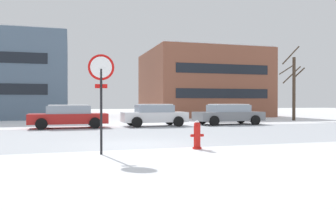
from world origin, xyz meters
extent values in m
plane|color=white|center=(0.00, 0.00, 0.00)|extent=(120.00, 120.00, 0.00)
cube|color=#B7BCC4|center=(0.00, 3.71, 0.00)|extent=(80.00, 9.43, 0.00)
cylinder|color=black|center=(-1.51, -1.75, 1.25)|extent=(0.07, 0.08, 2.50)
cylinder|color=red|center=(-1.51, -1.75, 2.55)|extent=(0.76, 0.11, 0.76)
cylinder|color=white|center=(-1.51, -1.76, 2.55)|extent=(0.62, 0.10, 0.62)
cube|color=red|center=(-1.51, -1.75, 2.00)|extent=(0.36, 0.07, 0.12)
cylinder|color=white|center=(-1.51, -1.74, 2.60)|extent=(0.42, 0.08, 0.42)
cylinder|color=red|center=(1.60, -1.46, 0.03)|extent=(0.30, 0.30, 0.06)
cylinder|color=red|center=(1.60, -1.46, 0.41)|extent=(0.22, 0.22, 0.70)
sphere|color=red|center=(1.60, -1.46, 0.80)|extent=(0.21, 0.21, 0.21)
cylinder|color=red|center=(1.44, -1.46, 0.44)|extent=(0.12, 0.09, 0.09)
cylinder|color=red|center=(1.76, -1.46, 0.44)|extent=(0.12, 0.09, 0.09)
sphere|color=white|center=(1.60, -1.46, 0.85)|extent=(0.15, 0.15, 0.15)
cube|color=red|center=(-2.44, 8.91, 0.56)|extent=(4.46, 1.82, 0.58)
cube|color=#8C99A8|center=(-2.44, 8.91, 1.07)|extent=(2.46, 1.64, 0.45)
cube|color=white|center=(-2.44, 8.91, 1.33)|extent=(2.24, 1.52, 0.06)
cylinder|color=black|center=(-1.02, 9.82, 0.32)|extent=(0.64, 0.23, 0.64)
cylinder|color=black|center=(-0.99, 8.04, 0.32)|extent=(0.64, 0.23, 0.64)
cylinder|color=black|center=(-3.90, 9.78, 0.32)|extent=(0.64, 0.23, 0.64)
cylinder|color=black|center=(-3.87, 7.99, 0.32)|extent=(0.64, 0.23, 0.64)
cube|color=white|center=(2.75, 9.03, 0.58)|extent=(4.04, 1.81, 0.61)
cube|color=#8C99A8|center=(2.75, 9.03, 1.11)|extent=(2.23, 1.64, 0.45)
cube|color=white|center=(2.75, 9.03, 1.36)|extent=(2.03, 1.51, 0.06)
cylinder|color=black|center=(4.04, 9.94, 0.32)|extent=(0.64, 0.23, 0.64)
cylinder|color=black|center=(4.07, 8.16, 0.32)|extent=(0.64, 0.23, 0.64)
cylinder|color=black|center=(1.43, 9.90, 0.32)|extent=(0.64, 0.23, 0.64)
cylinder|color=black|center=(1.46, 8.12, 0.32)|extent=(0.64, 0.23, 0.64)
cube|color=slate|center=(7.94, 9.17, 0.56)|extent=(4.60, 1.97, 0.59)
cube|color=#8C99A8|center=(7.94, 9.17, 1.09)|extent=(2.54, 1.79, 0.47)
cube|color=white|center=(7.94, 9.17, 1.35)|extent=(2.31, 1.65, 0.06)
cylinder|color=black|center=(9.41, 10.17, 0.32)|extent=(0.64, 0.23, 0.64)
cylinder|color=black|center=(9.44, 8.23, 0.32)|extent=(0.64, 0.23, 0.64)
cylinder|color=black|center=(6.44, 10.12, 0.32)|extent=(0.64, 0.23, 0.64)
cylinder|color=black|center=(6.47, 8.18, 0.32)|extent=(0.64, 0.23, 0.64)
cylinder|color=#423326|center=(15.34, 12.19, 2.59)|extent=(0.25, 0.25, 5.19)
cylinder|color=#423326|center=(15.52, 12.86, 5.45)|extent=(1.45, 0.49, 1.58)
cylinder|color=#423326|center=(15.90, 12.25, 3.93)|extent=(0.25, 1.19, 0.79)
cylinder|color=#423326|center=(15.61, 12.85, 3.80)|extent=(1.43, 0.65, 1.47)
cylinder|color=#423326|center=(15.21, 12.99, 4.25)|extent=(1.65, 0.37, 0.94)
cube|color=brown|center=(11.55, 23.19, 3.47)|extent=(11.75, 11.33, 6.94)
cube|color=white|center=(11.55, 23.19, 6.99)|extent=(11.51, 11.10, 0.10)
cube|color=black|center=(11.55, 17.51, 2.31)|extent=(9.40, 0.04, 0.90)
cube|color=black|center=(11.55, 17.51, 4.63)|extent=(9.40, 0.04, 0.90)
camera|label=1|loc=(-2.41, -11.87, 1.54)|focal=36.55mm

